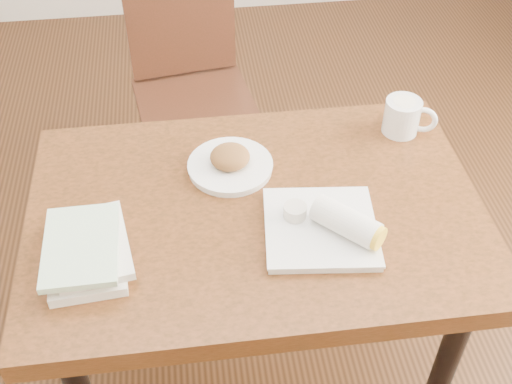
{
  "coord_description": "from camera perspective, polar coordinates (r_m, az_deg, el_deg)",
  "views": [
    {
      "loc": [
        -0.15,
        -1.13,
        1.87
      ],
      "look_at": [
        0.0,
        0.0,
        0.8
      ],
      "focal_mm": 45.0,
      "sensor_mm": 36.0,
      "label": 1
    }
  ],
  "objects": [
    {
      "name": "ground",
      "position": [
        2.19,
        -0.0,
        -15.51
      ],
      "size": [
        4.0,
        5.0,
        0.01
      ],
      "primitive_type": "cube",
      "color": "#472814",
      "rests_on": "ground"
    },
    {
      "name": "table",
      "position": [
        1.66,
        -0.0,
        -3.52
      ],
      "size": [
        1.13,
        0.77,
        0.75
      ],
      "color": "brown",
      "rests_on": "ground"
    },
    {
      "name": "chair_far",
      "position": [
        2.44,
        -5.92,
        10.28
      ],
      "size": [
        0.48,
        0.48,
        0.95
      ],
      "color": "#411D12",
      "rests_on": "ground"
    },
    {
      "name": "plate_scone",
      "position": [
        1.69,
        -2.31,
        2.61
      ],
      "size": [
        0.23,
        0.23,
        0.07
      ],
      "color": "white",
      "rests_on": "table"
    },
    {
      "name": "coffee_mug",
      "position": [
        1.84,
        12.99,
        6.6
      ],
      "size": [
        0.14,
        0.1,
        0.1
      ],
      "color": "white",
      "rests_on": "table"
    },
    {
      "name": "plate_burrito",
      "position": [
        1.52,
        6.46,
        -3.0
      ],
      "size": [
        0.29,
        0.29,
        0.09
      ],
      "color": "white",
      "rests_on": "table"
    },
    {
      "name": "book_stack",
      "position": [
        1.5,
        -14.78,
        -5.03
      ],
      "size": [
        0.21,
        0.27,
        0.06
      ],
      "color": "white",
      "rests_on": "table"
    }
  ]
}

